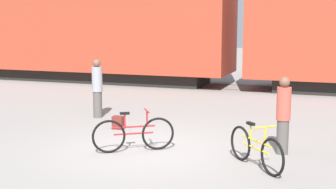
{
  "coord_description": "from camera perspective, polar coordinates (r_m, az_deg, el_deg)",
  "views": [
    {
      "loc": [
        3.73,
        -9.17,
        2.76
      ],
      "look_at": [
        0.18,
        0.82,
        1.1
      ],
      "focal_mm": 50.0,
      "sensor_mm": 36.0,
      "label": 1
    }
  ],
  "objects": [
    {
      "name": "ground_plane",
      "position": [
        10.28,
        -2.5,
        -6.69
      ],
      "size": [
        80.0,
        80.0,
        0.0
      ],
      "primitive_type": "plane",
      "color": "gray"
    },
    {
      "name": "backpack",
      "position": [
        12.18,
        -6.09,
        -3.43
      ],
      "size": [
        0.28,
        0.2,
        0.34
      ],
      "color": "maroon",
      "rests_on": "ground_plane"
    },
    {
      "name": "bicycle_yellow",
      "position": [
        9.07,
        10.62,
        -6.52
      ],
      "size": [
        1.24,
        1.34,
        0.87
      ],
      "color": "black",
      "rests_on": "ground_plane"
    },
    {
      "name": "person_in_grey",
      "position": [
        13.61,
        -8.62,
        0.79
      ],
      "size": [
        0.3,
        0.3,
        1.7
      ],
      "rotation": [
        0.0,
        0.0,
        5.51
      ],
      "color": "#514C47",
      "rests_on": "ground_plane"
    },
    {
      "name": "rail_far",
      "position": [
        20.65,
        8.99,
        1.12
      ],
      "size": [
        40.55,
        0.07,
        0.01
      ],
      "primitive_type": "cube",
      "color": "#4C4238",
      "rests_on": "ground_plane"
    },
    {
      "name": "bicycle_maroon",
      "position": [
        10.05,
        -4.21,
        -4.84
      ],
      "size": [
        1.51,
        1.03,
        0.89
      ],
      "color": "black",
      "rests_on": "ground_plane"
    },
    {
      "name": "freight_train",
      "position": [
        19.77,
        8.79,
        8.95
      ],
      "size": [
        28.55,
        3.04,
        5.38
      ],
      "color": "black",
      "rests_on": "ground_plane"
    },
    {
      "name": "person_in_red",
      "position": [
        10.03,
        13.88,
        -2.43
      ],
      "size": [
        0.29,
        0.29,
        1.64
      ],
      "rotation": [
        0.0,
        0.0,
        5.16
      ],
      "color": "#514C47",
      "rests_on": "ground_plane"
    },
    {
      "name": "rail_near",
      "position": [
        19.26,
        8.19,
        0.58
      ],
      "size": [
        40.55,
        0.07,
        0.01
      ],
      "primitive_type": "cube",
      "color": "#4C4238",
      "rests_on": "ground_plane"
    }
  ]
}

